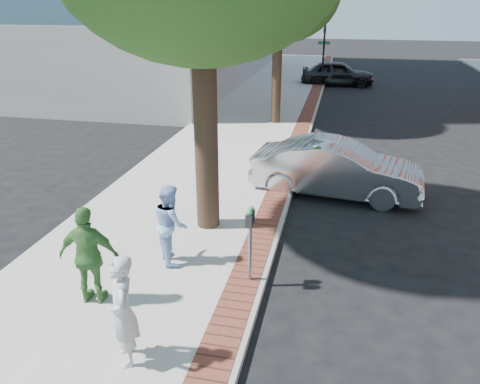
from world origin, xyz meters
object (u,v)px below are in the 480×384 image
(bg_car, at_px, (338,73))
(person_green, at_px, (89,256))
(sedan_silver, at_px, (336,169))
(parking_meter, at_px, (250,229))
(person_officer, at_px, (171,224))
(person_gray, at_px, (123,311))

(bg_car, bearing_deg, person_green, 167.79)
(sedan_silver, bearing_deg, person_green, 154.48)
(parking_meter, relative_size, person_officer, 0.91)
(parking_meter, height_order, person_green, person_green)
(parking_meter, distance_m, person_green, 2.80)
(person_gray, distance_m, person_officer, 2.86)
(sedan_silver, bearing_deg, parking_meter, 170.94)
(parking_meter, relative_size, person_gray, 0.86)
(parking_meter, height_order, person_officer, person_officer)
(person_green, xyz_separation_m, sedan_silver, (3.95, 6.15, -0.29))
(parking_meter, relative_size, sedan_silver, 0.32)
(parking_meter, height_order, person_gray, person_gray)
(person_officer, height_order, bg_car, person_officer)
(bg_car, bearing_deg, person_officer, 169.32)
(sedan_silver, xyz_separation_m, bg_car, (-0.42, 17.99, 0.01))
(person_green, bearing_deg, bg_car, -104.40)
(person_gray, relative_size, bg_car, 0.38)
(person_green, bearing_deg, person_officer, -123.85)
(person_gray, bearing_deg, bg_car, 146.54)
(person_officer, relative_size, sedan_silver, 0.35)
(parking_meter, xyz_separation_m, bg_car, (1.02, 22.91, -0.44))
(parking_meter, distance_m, person_officer, 1.73)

